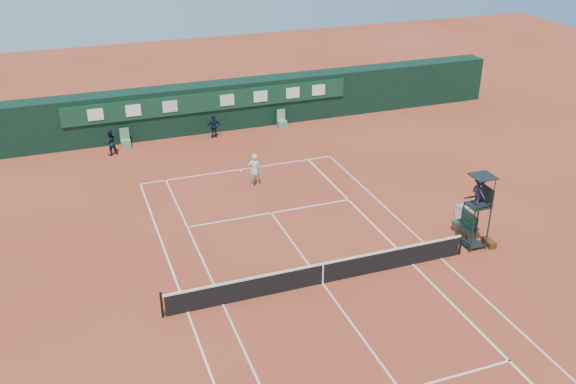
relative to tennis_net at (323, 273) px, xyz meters
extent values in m
plane|color=#B04429|center=(0.00, 0.00, -0.51)|extent=(90.00, 90.00, 0.00)
cube|color=silver|center=(0.00, 11.88, -0.50)|extent=(11.05, 0.08, 0.01)
cube|color=silver|center=(5.49, 0.00, -0.50)|extent=(0.08, 23.85, 0.01)
cube|color=white|center=(-5.49, 0.00, -0.50)|extent=(0.08, 23.85, 0.01)
cube|color=white|center=(4.12, 0.00, -0.50)|extent=(0.08, 23.85, 0.01)
cube|color=silver|center=(-4.12, 0.00, -0.50)|extent=(0.08, 23.85, 0.01)
cube|color=white|center=(0.00, 6.40, -0.50)|extent=(8.31, 0.08, 0.01)
cube|color=silver|center=(0.00, 0.00, -0.50)|extent=(0.08, 12.88, 0.01)
cube|color=white|center=(0.00, 11.73, -0.50)|extent=(0.08, 0.30, 0.01)
cube|color=black|center=(0.00, 0.00, -0.06)|extent=(12.60, 0.04, 0.90)
cube|color=white|center=(0.00, 0.00, 0.42)|extent=(12.80, 0.06, 0.08)
cube|color=silver|center=(0.00, 0.00, -0.05)|extent=(0.06, 0.05, 0.92)
cylinder|color=black|center=(6.40, 0.00, 0.04)|extent=(0.10, 0.10, 1.10)
cylinder|color=black|center=(-6.40, 0.00, 0.04)|extent=(0.10, 0.10, 1.10)
cube|color=black|center=(0.00, 18.75, 0.99)|extent=(40.00, 1.50, 3.00)
cube|color=#103A23|center=(0.00, 17.94, 1.59)|extent=(18.00, 0.10, 1.20)
cube|color=white|center=(-7.00, 17.87, 1.59)|extent=(0.90, 0.04, 0.70)
cube|color=white|center=(-4.80, 17.87, 1.59)|extent=(0.90, 0.04, 0.70)
cube|color=silver|center=(-2.60, 17.87, 1.59)|extent=(0.90, 0.04, 0.70)
cube|color=silver|center=(1.00, 17.87, 1.59)|extent=(0.90, 0.04, 0.70)
cube|color=white|center=(3.20, 17.87, 1.59)|extent=(0.90, 0.04, 0.70)
cube|color=white|center=(5.40, 17.87, 1.59)|extent=(0.90, 0.04, 0.70)
cube|color=white|center=(7.20, 17.87, 1.59)|extent=(0.90, 0.04, 0.70)
cube|color=#5D8E65|center=(-5.50, 17.45, -0.28)|extent=(0.55, 0.50, 0.46)
cube|color=#54815E|center=(-5.50, 17.67, 0.29)|extent=(0.55, 0.06, 0.70)
cube|color=#5E8F6E|center=(4.50, 17.45, -0.28)|extent=(0.55, 0.50, 0.46)
cube|color=#62966F|center=(4.50, 17.67, 0.29)|extent=(0.55, 0.06, 0.70)
cylinder|color=black|center=(6.91, -0.01, 0.49)|extent=(0.07, 0.07, 2.00)
cylinder|color=black|center=(6.91, 0.79, 0.49)|extent=(0.07, 0.07, 2.00)
cylinder|color=black|center=(7.71, -0.01, 0.49)|extent=(0.07, 0.07, 2.00)
cylinder|color=black|center=(7.71, 0.79, 0.49)|extent=(0.07, 0.07, 2.00)
cube|color=black|center=(7.31, 0.39, 1.53)|extent=(0.85, 0.85, 0.08)
cube|color=black|center=(7.71, 0.39, 1.94)|extent=(0.06, 0.85, 0.80)
cube|color=black|center=(7.31, -0.03, 1.74)|extent=(0.85, 0.05, 0.06)
cube|color=black|center=(7.31, 0.81, 1.74)|extent=(0.85, 0.05, 0.06)
cylinder|color=black|center=(7.71, -0.01, 2.39)|extent=(0.04, 0.04, 1.00)
cylinder|color=black|center=(7.71, 0.79, 2.39)|extent=(0.04, 0.04, 1.00)
cube|color=black|center=(7.36, 0.39, 2.89)|extent=(0.95, 0.95, 0.04)
cube|color=black|center=(7.31, 0.39, -0.36)|extent=(0.80, 0.80, 0.05)
cube|color=black|center=(6.91, 0.39, -0.11)|extent=(0.04, 0.80, 0.04)
cube|color=black|center=(6.91, 0.39, 0.29)|extent=(0.04, 0.80, 0.04)
cube|color=black|center=(6.91, 0.39, 0.69)|extent=(0.04, 0.80, 0.04)
cube|color=black|center=(6.91, 0.39, 1.09)|extent=(0.04, 0.80, 0.04)
imported|color=#1B1C37|center=(7.26, 0.39, 2.21)|extent=(0.47, 0.82, 1.28)
cube|color=#183D28|center=(7.52, 1.40, -0.06)|extent=(0.55, 1.20, 0.08)
cube|color=#1A422A|center=(7.77, 1.40, 0.29)|extent=(0.06, 1.20, 0.60)
cylinder|color=black|center=(7.30, 0.85, -0.30)|extent=(0.04, 0.04, 0.41)
cylinder|color=black|center=(7.74, 0.85, -0.30)|extent=(0.04, 0.04, 0.41)
cylinder|color=black|center=(7.30, 1.95, -0.30)|extent=(0.04, 0.04, 0.41)
cylinder|color=black|center=(7.74, 1.95, -0.30)|extent=(0.04, 0.04, 0.41)
cube|color=black|center=(8.05, 0.21, -0.37)|extent=(0.39, 0.78, 0.28)
cube|color=silver|center=(8.42, 2.76, -0.21)|extent=(0.55, 0.55, 0.60)
cube|color=#609267|center=(8.42, 2.76, 0.11)|extent=(0.57, 0.57, 0.05)
sphere|color=#BCDE33|center=(4.26, 11.00, -0.48)|extent=(0.06, 0.06, 0.06)
imported|color=silver|center=(0.18, 9.63, 0.40)|extent=(0.67, 0.44, 1.81)
imported|color=black|center=(-6.45, 16.54, 0.26)|extent=(0.87, 0.75, 1.54)
imported|color=black|center=(-0.10, 17.17, 0.23)|extent=(0.88, 0.39, 1.48)
camera|label=1|loc=(-8.66, -19.66, 14.09)|focal=40.00mm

